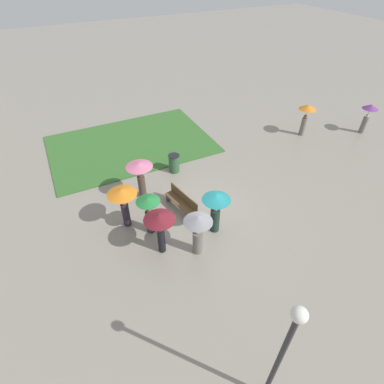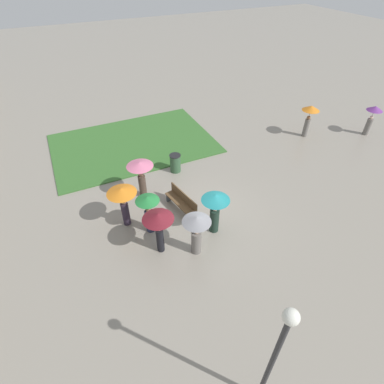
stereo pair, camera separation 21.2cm
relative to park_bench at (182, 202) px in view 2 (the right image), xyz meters
The scene contains 13 objects.
ground_plane 1.30m from the park_bench, 30.21° to the left, with size 90.00×90.00×0.00m, color gray.
lawn_patch_near 6.44m from the park_bench, behind, with size 6.26×9.10×0.06m.
park_bench is the anchor object (origin of this frame).
lamp_post 7.79m from the park_bench, ahead, with size 0.32×0.32×4.29m.
trash_bin 2.97m from the park_bench, 162.88° to the left, with size 0.58×0.58×0.96m.
crowd_person_grey 2.53m from the park_bench, 10.59° to the right, with size 1.05×1.05×1.82m.
crowd_person_pink 2.26m from the park_bench, 143.24° to the right, with size 1.18×1.18×1.86m.
crowd_person_green 1.87m from the park_bench, 71.19° to the right, with size 0.94×0.94×1.77m.
crowd_person_maroon 2.60m from the park_bench, 43.48° to the right, with size 1.15×1.15×1.92m.
crowd_person_teal 2.02m from the park_bench, 22.52° to the left, with size 1.11×1.11×1.90m.
crowd_person_orange 2.63m from the park_bench, 94.83° to the right, with size 1.18×1.18×1.89m.
lone_walker_far_path 9.92m from the park_bench, 107.07° to the left, with size 1.00×1.00×1.94m.
lone_walker_mid_plaza 13.11m from the park_bench, 96.41° to the left, with size 0.90×0.90×1.83m.
Camera 2 is at (7.94, -4.33, 9.10)m, focal length 28.00 mm.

